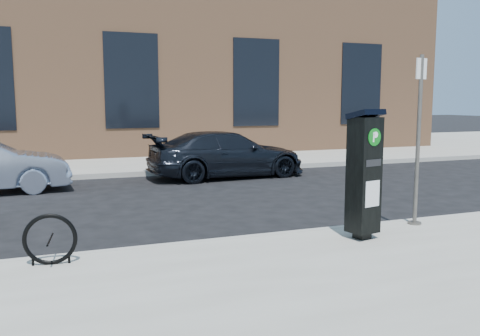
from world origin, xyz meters
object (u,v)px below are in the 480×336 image
bike_rack (50,240)px  car_dark (227,154)px  sign_pole (418,142)px  parking_kiosk (364,173)px

bike_rack → car_dark: car_dark is taller
sign_pole → parking_kiosk: bearing=-175.0°
sign_pole → car_dark: bearing=83.4°
sign_pole → car_dark: sign_pole is taller
bike_rack → car_dark: bearing=62.7°
parking_kiosk → car_dark: bearing=74.2°
sign_pole → bike_rack: sign_pole is taller
sign_pole → car_dark: size_ratio=0.61×
bike_rack → car_dark: (5.01, 7.36, 0.20)m
parking_kiosk → bike_rack: 4.57m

